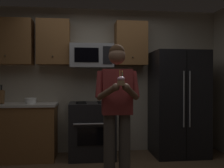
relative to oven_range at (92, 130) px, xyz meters
name	(u,v)px	position (x,y,z in m)	size (l,w,h in m)	color
wall_back	(99,80)	(0.15, 0.39, 0.84)	(4.40, 0.10, 2.60)	#B7AD99
oven_range	(92,130)	(0.00, 0.00, 0.00)	(0.76, 0.70, 0.93)	black
microwave	(92,56)	(0.00, 0.12, 1.26)	(0.74, 0.41, 0.40)	#9EA0A5
refrigerator	(178,103)	(1.50, -0.04, 0.44)	(0.90, 0.75, 1.80)	black
cabinet_row_upper	(58,43)	(-0.57, 0.17, 1.49)	(2.78, 0.36, 0.76)	brown
counter_left	(13,131)	(-1.30, 0.02, 0.00)	(1.44, 0.66, 0.92)	brown
bowl_large_white	(31,101)	(-1.01, 0.01, 0.51)	(0.19, 0.19, 0.09)	white
person	(117,104)	(0.28, -1.08, 0.53)	(0.60, 0.48, 1.76)	#4C4742
cupcake	(121,81)	(0.28, -1.41, 0.83)	(0.09, 0.09, 0.17)	#A87F56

